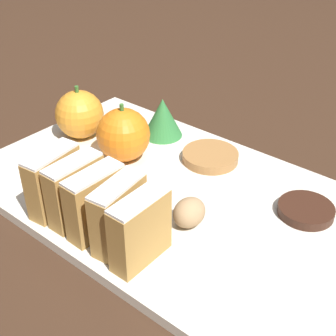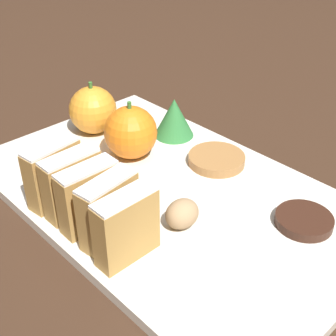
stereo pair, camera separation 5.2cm
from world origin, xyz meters
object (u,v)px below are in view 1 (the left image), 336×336
object	(u,v)px
orange_near	(80,114)
chocolate_cookie	(306,210)
orange_far	(123,135)
walnut	(189,212)

from	to	relation	value
orange_near	chocolate_cookie	xyz separation A→B (m)	(0.04, -0.31, -0.03)
orange_near	orange_far	size ratio (longest dim) A/B	0.97
orange_near	walnut	size ratio (longest dim) A/B	1.95
chocolate_cookie	orange_near	bearing A→B (deg)	96.79
orange_near	orange_far	xyz separation A→B (m)	(-0.00, -0.08, 0.00)
walnut	chocolate_cookie	world-z (taller)	walnut
orange_near	chocolate_cookie	bearing A→B (deg)	-83.21
walnut	chocolate_cookie	size ratio (longest dim) A/B	0.63
orange_near	chocolate_cookie	distance (m)	0.31
orange_far	walnut	xyz separation A→B (m)	(-0.05, -0.14, -0.02)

